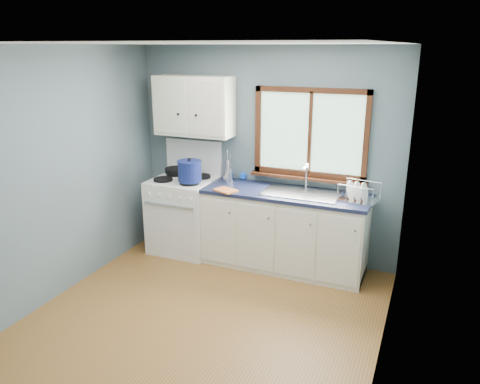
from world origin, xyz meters
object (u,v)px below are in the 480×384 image
at_px(gas_range, 184,213).
at_px(base_cabinets, 284,234).
at_px(dish_rack, 358,196).
at_px(utensil_crock, 228,175).
at_px(sink, 301,199).
at_px(stockpot, 190,171).
at_px(thermos, 227,171).
at_px(skillet, 176,170).

distance_m(gas_range, base_cabinets, 1.31).
bearing_deg(dish_rack, utensil_crock, -176.04).
bearing_deg(utensil_crock, sink, -8.70).
distance_m(stockpot, thermos, 0.45).
bearing_deg(sink, thermos, 174.32).
relative_size(stockpot, thermos, 1.16).
bearing_deg(thermos, gas_range, -168.45).
bearing_deg(base_cabinets, dish_rack, 0.19).
height_order(skillet, utensil_crock, utensil_crock).
bearing_deg(sink, base_cabinets, 179.87).
distance_m(base_cabinets, thermos, 1.00).
bearing_deg(stockpot, gas_range, 141.72).
distance_m(gas_range, stockpot, 0.63).
height_order(sink, skillet, sink).
relative_size(sink, dish_rack, 1.94).
bearing_deg(sink, skillet, 175.54).
bearing_deg(stockpot, base_cabinets, 8.04).
relative_size(stockpot, dish_rack, 0.72).
height_order(skillet, thermos, thermos).
distance_m(sink, dish_rack, 0.63).
bearing_deg(stockpot, skillet, 140.86).
xyz_separation_m(sink, thermos, (-0.94, 0.09, 0.20)).
relative_size(base_cabinets, sink, 2.20).
xyz_separation_m(base_cabinets, thermos, (-0.76, 0.09, 0.64)).
xyz_separation_m(sink, skillet, (-1.66, 0.13, 0.13)).
bearing_deg(dish_rack, thermos, -174.19).
relative_size(sink, stockpot, 2.71).
xyz_separation_m(stockpot, thermos, (0.37, 0.25, -0.03)).
bearing_deg(sink, dish_rack, 0.29).
bearing_deg(gas_range, utensil_crock, 16.83).
distance_m(gas_range, sink, 1.53).
relative_size(base_cabinets, skillet, 4.27).
distance_m(skillet, thermos, 0.73).
relative_size(gas_range, stockpot, 4.38).
height_order(base_cabinets, thermos, thermos).
bearing_deg(base_cabinets, gas_range, -179.18).
height_order(gas_range, base_cabinets, gas_range).
bearing_deg(skillet, utensil_crock, -11.30).
height_order(gas_range, utensil_crock, gas_range).
bearing_deg(thermos, sink, -5.68).
bearing_deg(gas_range, thermos, 11.55).
xyz_separation_m(gas_range, thermos, (0.55, 0.11, 0.56)).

